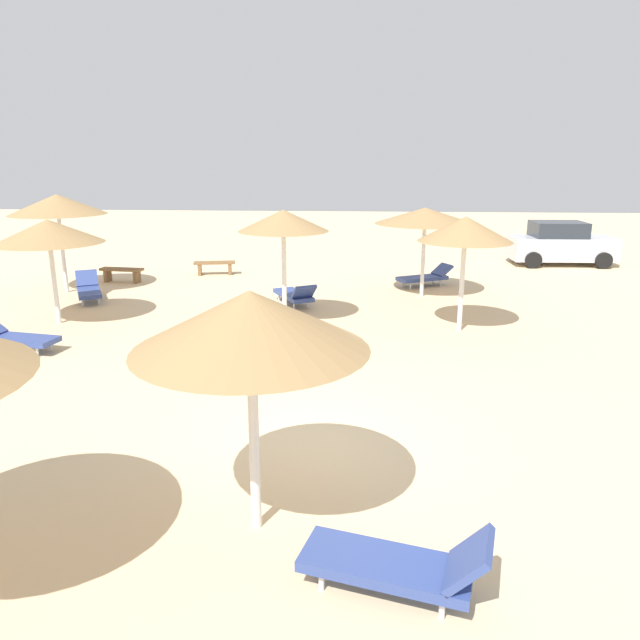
# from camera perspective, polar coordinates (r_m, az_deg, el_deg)

# --- Properties ---
(ground_plane) EXTENTS (80.00, 80.00, 0.00)m
(ground_plane) POSITION_cam_1_polar(r_m,az_deg,el_deg) (9.03, -1.31, -12.49)
(ground_plane) COLOR beige
(parasol_0) EXTENTS (2.70, 2.70, 2.70)m
(parasol_0) POSITION_cam_1_polar(r_m,az_deg,el_deg) (16.63, -24.60, 7.71)
(parasol_0) COLOR silver
(parasol_0) RESTS_ON ground
(parasol_1) EXTENTS (2.28, 2.28, 2.96)m
(parasol_1) POSITION_cam_1_polar(r_m,az_deg,el_deg) (15.00, -3.54, 9.44)
(parasol_1) COLOR silver
(parasol_1) RESTS_ON ground
(parasol_2) EXTENTS (2.60, 2.60, 2.86)m
(parasol_2) POSITION_cam_1_polar(r_m,az_deg,el_deg) (6.41, -6.70, -0.12)
(parasol_2) COLOR silver
(parasol_2) RESTS_ON ground
(parasol_5) EXTENTS (3.04, 3.04, 2.74)m
(parasol_5) POSITION_cam_1_polar(r_m,az_deg,el_deg) (18.51, 10.04, 9.80)
(parasol_5) COLOR silver
(parasol_5) RESTS_ON ground
(parasol_6) EXTENTS (2.95, 2.95, 3.10)m
(parasol_6) POSITION_cam_1_polar(r_m,az_deg,el_deg) (20.48, -23.89, 10.08)
(parasol_6) COLOR silver
(parasol_6) RESTS_ON ground
(parasol_8) EXTENTS (2.28, 2.28, 2.85)m
(parasol_8) POSITION_cam_1_polar(r_m,az_deg,el_deg) (14.84, 13.77, 8.42)
(parasol_8) COLOR silver
(parasol_8) RESTS_ON ground
(lounger_0) EXTENTS (1.98, 0.96, 0.68)m
(lounger_0) POSITION_cam_1_polar(r_m,az_deg,el_deg) (14.96, -27.26, -1.51)
(lounger_0) COLOR #33478C
(lounger_0) RESTS_ON ground
(lounger_1) EXTENTS (1.46, 1.95, 0.76)m
(lounger_1) POSITION_cam_1_polar(r_m,az_deg,el_deg) (17.42, -2.41, 2.45)
(lounger_1) COLOR #33478C
(lounger_1) RESTS_ON ground
(lounger_2) EXTENTS (1.97, 1.10, 0.78)m
(lounger_2) POSITION_cam_1_polar(r_m,az_deg,el_deg) (6.41, 7.60, -22.21)
(lounger_2) COLOR #33478C
(lounger_2) RESTS_ON ground
(lounger_5) EXTENTS (1.97, 1.46, 0.70)m
(lounger_5) POSITION_cam_1_polar(r_m,az_deg,el_deg) (20.36, 10.09, 4.10)
(lounger_5) COLOR #33478C
(lounger_5) RESTS_ON ground
(lounger_6) EXTENTS (1.42, 1.94, 0.79)m
(lounger_6) POSITION_cam_1_polar(r_m,az_deg,el_deg) (19.40, -21.30, 2.75)
(lounger_6) COLOR #33478C
(lounger_6) RESTS_ON ground
(bench_0) EXTENTS (1.54, 0.57, 0.49)m
(bench_0) POSITION_cam_1_polar(r_m,az_deg,el_deg) (21.78, -18.46, 4.36)
(bench_0) COLOR brown
(bench_0) RESTS_ON ground
(bench_1) EXTENTS (1.55, 0.67, 0.49)m
(bench_1) POSITION_cam_1_polar(r_m,az_deg,el_deg) (22.34, -10.06, 5.17)
(bench_1) COLOR brown
(bench_1) RESTS_ON ground
(parked_car) EXTENTS (4.05, 2.07, 1.72)m
(parked_car) POSITION_cam_1_polar(r_m,az_deg,el_deg) (25.92, 22.07, 6.75)
(parked_car) COLOR silver
(parked_car) RESTS_ON ground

